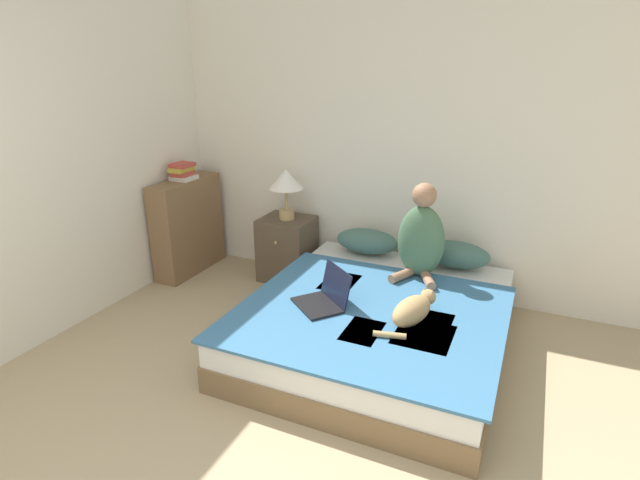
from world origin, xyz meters
TOP-DOWN VIEW (x-y plane):
  - wall_back at (0.00, 3.40)m, footprint 5.13×0.05m
  - wall_side at (-2.09, 1.69)m, footprint 0.05×4.38m
  - bed at (0.20, 2.33)m, footprint 1.74×1.99m
  - pillow_near at (-0.18, 3.16)m, footprint 0.55×0.30m
  - pillow_far at (0.58, 3.16)m, footprint 0.55×0.30m
  - person_sitting at (0.35, 2.85)m, footprint 0.37×0.35m
  - cat_tabby at (0.49, 2.11)m, footprint 0.31×0.52m
  - laptop_open at (-0.13, 2.10)m, footprint 0.46×0.45m
  - nightstand at (-0.95, 3.12)m, footprint 0.46×0.43m
  - table_lamp at (-0.94, 3.11)m, footprint 0.31×0.31m
  - bookshelf at (-1.91, 2.90)m, footprint 0.24×0.79m
  - book_stack_top at (-1.91, 2.90)m, footprint 0.20×0.23m

SIDE VIEW (x-z plane):
  - bed at x=0.20m, z-range 0.00..0.37m
  - nightstand at x=-0.95m, z-range 0.00..0.59m
  - laptop_open at x=-0.13m, z-range 0.30..0.56m
  - bookshelf at x=-1.91m, z-range 0.00..0.91m
  - cat_tabby at x=0.49m, z-range 0.37..0.55m
  - pillow_near at x=-0.18m, z-range 0.37..0.58m
  - pillow_far at x=0.58m, z-range 0.37..0.58m
  - person_sitting at x=0.35m, z-range 0.32..1.06m
  - table_lamp at x=-0.94m, z-range 0.70..1.16m
  - book_stack_top at x=-1.91m, z-range 0.91..1.06m
  - wall_back at x=0.00m, z-range 0.00..2.55m
  - wall_side at x=-2.09m, z-range 0.00..2.55m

